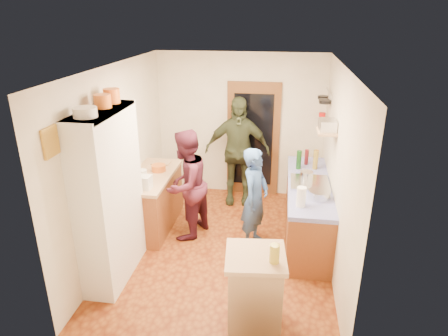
% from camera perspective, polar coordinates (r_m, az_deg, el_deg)
% --- Properties ---
extents(floor, '(3.00, 4.00, 0.02)m').
position_cam_1_polar(floor, '(6.00, -0.08, -11.29)').
color(floor, brown).
rests_on(floor, ground).
extents(ceiling, '(3.00, 4.00, 0.02)m').
position_cam_1_polar(ceiling, '(5.08, -0.09, 14.37)').
color(ceiling, silver).
rests_on(ceiling, ground).
extents(wall_back, '(3.00, 0.02, 2.60)m').
position_cam_1_polar(wall_back, '(7.30, 2.30, 6.10)').
color(wall_back, silver).
rests_on(wall_back, ground).
extents(wall_front, '(3.00, 0.02, 2.60)m').
position_cam_1_polar(wall_front, '(3.63, -4.93, -10.95)').
color(wall_front, silver).
rests_on(wall_front, ground).
extents(wall_left, '(0.02, 4.00, 2.60)m').
position_cam_1_polar(wall_left, '(5.81, -14.98, 1.24)').
color(wall_left, silver).
rests_on(wall_left, ground).
extents(wall_right, '(0.02, 4.00, 2.60)m').
position_cam_1_polar(wall_right, '(5.40, 15.96, -0.42)').
color(wall_right, silver).
rests_on(wall_right, ground).
extents(door_frame, '(0.95, 0.06, 2.10)m').
position_cam_1_polar(door_frame, '(7.31, 4.19, 4.04)').
color(door_frame, brown).
rests_on(door_frame, ground).
extents(door_glass, '(0.70, 0.02, 1.70)m').
position_cam_1_polar(door_glass, '(7.27, 4.16, 3.96)').
color(door_glass, black).
rests_on(door_glass, door_frame).
extents(hutch_body, '(0.40, 1.20, 2.20)m').
position_cam_1_polar(hutch_body, '(5.13, -16.02, -4.06)').
color(hutch_body, white).
rests_on(hutch_body, ground).
extents(hutch_top_shelf, '(0.40, 1.14, 0.04)m').
position_cam_1_polar(hutch_top_shelf, '(4.78, -17.35, 7.70)').
color(hutch_top_shelf, white).
rests_on(hutch_top_shelf, hutch_body).
extents(plate_stack, '(0.25, 0.25, 0.10)m').
position_cam_1_polar(plate_stack, '(4.48, -19.23, 7.53)').
color(plate_stack, white).
rests_on(plate_stack, hutch_top_shelf).
extents(orange_pot_a, '(0.20, 0.20, 0.16)m').
position_cam_1_polar(orange_pot_a, '(4.85, -16.96, 9.12)').
color(orange_pot_a, orange).
rests_on(orange_pot_a, hutch_top_shelf).
extents(orange_pot_b, '(0.20, 0.20, 0.17)m').
position_cam_1_polar(orange_pot_b, '(5.08, -15.75, 9.89)').
color(orange_pot_b, orange).
rests_on(orange_pot_b, hutch_top_shelf).
extents(left_counter_base, '(0.60, 1.40, 0.85)m').
position_cam_1_polar(left_counter_base, '(6.43, -10.14, -4.83)').
color(left_counter_base, brown).
rests_on(left_counter_base, ground).
extents(left_counter_top, '(0.64, 1.44, 0.05)m').
position_cam_1_polar(left_counter_top, '(6.24, -10.41, -1.12)').
color(left_counter_top, tan).
rests_on(left_counter_top, left_counter_base).
extents(toaster, '(0.27, 0.19, 0.19)m').
position_cam_1_polar(toaster, '(5.74, -11.61, -1.99)').
color(toaster, white).
rests_on(toaster, left_counter_top).
extents(kettle, '(0.17, 0.17, 0.16)m').
position_cam_1_polar(kettle, '(6.02, -11.60, -0.99)').
color(kettle, white).
rests_on(kettle, left_counter_top).
extents(orange_bowl, '(0.27, 0.27, 0.10)m').
position_cam_1_polar(orange_bowl, '(6.33, -9.32, 0.01)').
color(orange_bowl, orange).
rests_on(orange_bowl, left_counter_top).
extents(chopping_board, '(0.30, 0.22, 0.02)m').
position_cam_1_polar(chopping_board, '(6.66, -8.94, 0.78)').
color(chopping_board, tan).
rests_on(chopping_board, left_counter_top).
extents(right_counter_base, '(0.60, 2.20, 0.84)m').
position_cam_1_polar(right_counter_base, '(6.18, 11.76, -6.11)').
color(right_counter_base, brown).
rests_on(right_counter_base, ground).
extents(right_counter_top, '(0.62, 2.22, 0.06)m').
position_cam_1_polar(right_counter_top, '(5.99, 12.08, -2.30)').
color(right_counter_top, '#1A1CA8').
rests_on(right_counter_top, right_counter_base).
extents(hob, '(0.55, 0.58, 0.04)m').
position_cam_1_polar(hob, '(5.92, 12.15, -2.10)').
color(hob, silver).
rests_on(hob, right_counter_top).
extents(pot_on_hob, '(0.19, 0.19, 0.12)m').
position_cam_1_polar(pot_on_hob, '(5.95, 11.69, -1.05)').
color(pot_on_hob, silver).
rests_on(pot_on_hob, hob).
extents(bottle_a, '(0.08, 0.08, 0.30)m').
position_cam_1_polar(bottle_a, '(6.41, 10.65, 1.16)').
color(bottle_a, '#143F14').
rests_on(bottle_a, right_counter_top).
extents(bottle_b, '(0.07, 0.07, 0.25)m').
position_cam_1_polar(bottle_b, '(6.63, 11.71, 1.55)').
color(bottle_b, '#591419').
rests_on(bottle_b, right_counter_top).
extents(bottle_c, '(0.10, 0.10, 0.32)m').
position_cam_1_polar(bottle_c, '(6.45, 12.95, 1.19)').
color(bottle_c, olive).
rests_on(bottle_c, right_counter_top).
extents(paper_towel, '(0.14, 0.14, 0.26)m').
position_cam_1_polar(paper_towel, '(5.20, 10.98, -4.06)').
color(paper_towel, white).
rests_on(paper_towel, right_counter_top).
extents(mixing_bowl, '(0.36, 0.36, 0.11)m').
position_cam_1_polar(mixing_bowl, '(5.49, 13.45, -3.71)').
color(mixing_bowl, silver).
rests_on(mixing_bowl, right_counter_top).
extents(island_base, '(0.60, 0.60, 0.86)m').
position_cam_1_polar(island_base, '(4.49, 4.37, -17.34)').
color(island_base, tan).
rests_on(island_base, ground).
extents(island_top, '(0.68, 0.68, 0.05)m').
position_cam_1_polar(island_top, '(4.22, 4.55, -12.53)').
color(island_top, tan).
rests_on(island_top, island_base).
extents(cutting_board, '(0.38, 0.31, 0.02)m').
position_cam_1_polar(cutting_board, '(4.26, 3.85, -12.03)').
color(cutting_board, white).
rests_on(cutting_board, island_top).
extents(oil_jar, '(0.11, 0.11, 0.20)m').
position_cam_1_polar(oil_jar, '(4.06, 7.24, -12.04)').
color(oil_jar, '#AD9E2D').
rests_on(oil_jar, island_top).
extents(pan_rail, '(0.02, 0.65, 0.02)m').
position_cam_1_polar(pan_rail, '(6.65, 14.73, 10.53)').
color(pan_rail, silver).
rests_on(pan_rail, wall_right).
extents(pan_hang_a, '(0.18, 0.18, 0.05)m').
position_cam_1_polar(pan_hang_a, '(6.50, 14.23, 9.16)').
color(pan_hang_a, black).
rests_on(pan_hang_a, pan_rail).
extents(pan_hang_b, '(0.16, 0.16, 0.05)m').
position_cam_1_polar(pan_hang_b, '(6.70, 14.07, 9.35)').
color(pan_hang_b, black).
rests_on(pan_hang_b, pan_rail).
extents(pan_hang_c, '(0.17, 0.17, 0.05)m').
position_cam_1_polar(pan_hang_c, '(6.89, 13.94, 9.78)').
color(pan_hang_c, black).
rests_on(pan_hang_c, pan_rail).
extents(wall_shelf, '(0.26, 0.42, 0.03)m').
position_cam_1_polar(wall_shelf, '(5.68, 14.47, 5.09)').
color(wall_shelf, tan).
rests_on(wall_shelf, wall_right).
extents(radio, '(0.24, 0.31, 0.15)m').
position_cam_1_polar(radio, '(5.66, 14.55, 5.96)').
color(radio, silver).
rests_on(radio, wall_shelf).
extents(ext_bracket, '(0.06, 0.10, 0.04)m').
position_cam_1_polar(ext_bracket, '(6.96, 14.21, 5.95)').
color(ext_bracket, black).
rests_on(ext_bracket, wall_right).
extents(fire_extinguisher, '(0.11, 0.11, 0.32)m').
position_cam_1_polar(fire_extinguisher, '(6.94, 13.76, 6.38)').
color(fire_extinguisher, red).
rests_on(fire_extinguisher, wall_right).
extents(picture_frame, '(0.03, 0.25, 0.30)m').
position_cam_1_polar(picture_frame, '(4.27, -23.55, 3.44)').
color(picture_frame, gold).
rests_on(picture_frame, wall_left).
extents(person_hob, '(0.52, 0.63, 1.50)m').
position_cam_1_polar(person_hob, '(5.71, 4.61, -4.47)').
color(person_hob, '#325699').
rests_on(person_hob, ground).
extents(person_left, '(0.88, 0.99, 1.68)m').
position_cam_1_polar(person_left, '(5.95, -4.99, -2.35)').
color(person_left, '#461828').
rests_on(person_left, ground).
extents(person_back, '(1.17, 0.58, 1.92)m').
position_cam_1_polar(person_back, '(6.96, 2.03, 2.42)').
color(person_back, '#303722').
rests_on(person_back, ground).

